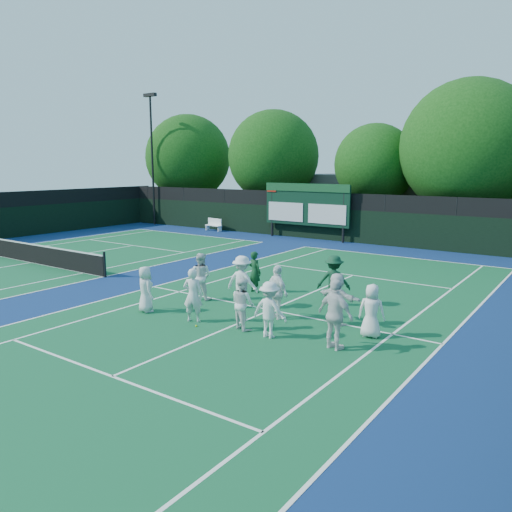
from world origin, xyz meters
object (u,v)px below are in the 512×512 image
Objects in this scene: scoreboard at (306,205)px; bench at (214,224)px; coach_left at (255,272)px; tennis_net at (31,253)px.

bench is at bearing -178.31° from scoreboard.
tennis_net is at bearing 18.89° from coach_left.
coach_left is at bearing -45.12° from bench.
tennis_net is 7.68× the size of bench.
bench is (-7.47, -0.22, -1.70)m from scoreboard.
scoreboard reaches higher than bench.
coach_left is (12.21, 1.62, 0.29)m from tennis_net.
tennis_net is (-6.99, -14.59, -1.70)m from scoreboard.
scoreboard reaches higher than coach_left.
coach_left is (5.23, -12.97, -1.41)m from scoreboard.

